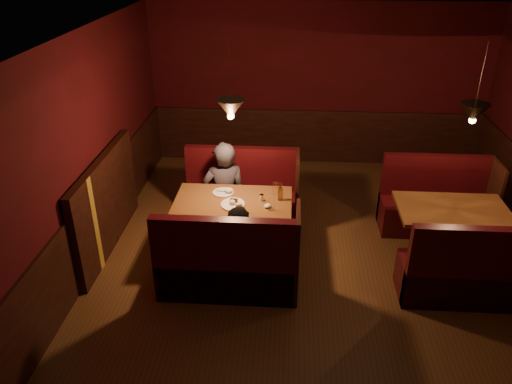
# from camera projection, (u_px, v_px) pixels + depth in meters

# --- Properties ---
(room) EXTENTS (6.02, 7.02, 2.92)m
(room) POSITION_uv_depth(u_px,v_px,m) (305.00, 196.00, 6.05)
(room) COLOR brown
(room) RESTS_ON ground
(main_table) EXTENTS (1.52, 0.92, 1.06)m
(main_table) POSITION_uv_depth(u_px,v_px,m) (234.00, 213.00, 6.54)
(main_table) COLOR brown
(main_table) RESTS_ON ground
(main_bench_far) EXTENTS (1.67, 0.60, 1.14)m
(main_bench_far) POSITION_uv_depth(u_px,v_px,m) (242.00, 200.00, 7.42)
(main_bench_far) COLOR black
(main_bench_far) RESTS_ON ground
(main_bench_near) EXTENTS (1.67, 0.60, 1.14)m
(main_bench_near) POSITION_uv_depth(u_px,v_px,m) (228.00, 269.00, 5.89)
(main_bench_near) COLOR black
(main_bench_near) RESTS_ON ground
(second_table) EXTENTS (1.39, 0.89, 0.79)m
(second_table) POSITION_uv_depth(u_px,v_px,m) (451.00, 222.00, 6.41)
(second_table) COLOR brown
(second_table) RESTS_ON ground
(second_bench_far) EXTENTS (1.54, 0.58, 1.10)m
(second_bench_far) POSITION_uv_depth(u_px,v_px,m) (434.00, 207.00, 7.25)
(second_bench_far) COLOR black
(second_bench_far) RESTS_ON ground
(second_bench_near) EXTENTS (1.54, 0.58, 1.10)m
(second_bench_near) POSITION_uv_depth(u_px,v_px,m) (470.00, 276.00, 5.78)
(second_bench_near) COLOR black
(second_bench_near) RESTS_ON ground
(diner_a) EXTENTS (0.72, 0.56, 1.74)m
(diner_a) POSITION_uv_depth(u_px,v_px,m) (224.00, 177.00, 6.94)
(diner_a) COLOR #2F2D38
(diner_a) RESTS_ON ground
(diner_b) EXTENTS (0.80, 0.70, 1.40)m
(diner_b) POSITION_uv_depth(u_px,v_px,m) (242.00, 235.00, 5.92)
(diner_b) COLOR black
(diner_b) RESTS_ON ground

